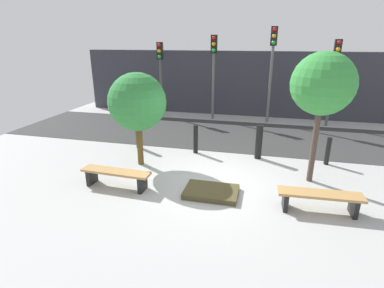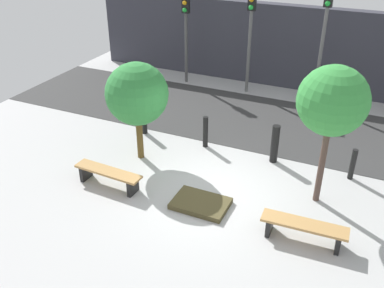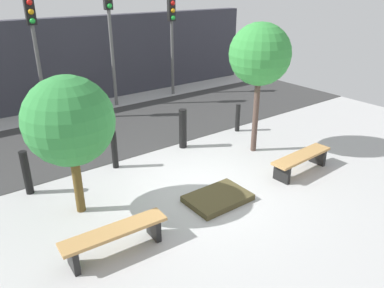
% 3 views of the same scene
% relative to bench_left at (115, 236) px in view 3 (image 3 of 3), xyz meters
% --- Properties ---
extents(ground_plane, '(18.00, 18.00, 0.00)m').
position_rel_bench_left_xyz_m(ground_plane, '(2.44, 0.75, -0.33)').
color(ground_plane, '#B0B0B0').
extents(road_strip, '(18.00, 4.07, 0.01)m').
position_rel_bench_left_xyz_m(road_strip, '(2.44, 5.18, -0.33)').
color(road_strip, '#363636').
rests_on(road_strip, ground).
extents(building_facade, '(16.20, 0.50, 3.09)m').
position_rel_bench_left_xyz_m(building_facade, '(2.44, 8.74, 1.21)').
color(building_facade, '#33333D').
rests_on(building_facade, ground).
extents(bench_left, '(1.83, 0.48, 0.46)m').
position_rel_bench_left_xyz_m(bench_left, '(0.00, 0.00, 0.00)').
color(bench_left, black).
rests_on(bench_left, ground).
extents(bench_right, '(1.81, 0.50, 0.46)m').
position_rel_bench_left_xyz_m(bench_right, '(4.88, 0.00, -0.00)').
color(bench_right, black).
rests_on(bench_right, ground).
extents(planter_bed, '(1.30, 0.90, 0.13)m').
position_rel_bench_left_xyz_m(planter_bed, '(2.44, 0.20, -0.27)').
color(planter_bed, '#484025').
rests_on(planter_bed, ground).
extents(tree_behind_left_bench, '(1.67, 1.67, 2.76)m').
position_rel_bench_left_xyz_m(tree_behind_left_bench, '(0.00, 1.58, 1.58)').
color(tree_behind_left_bench, brown).
rests_on(tree_behind_left_bench, ground).
extents(tree_behind_right_bench, '(1.54, 1.54, 3.37)m').
position_rel_bench_left_xyz_m(tree_behind_right_bench, '(4.88, 1.58, 2.25)').
color(tree_behind_right_bench, '#4C3A32').
rests_on(tree_behind_right_bench, ground).
extents(bollard_far_left, '(0.17, 0.17, 0.99)m').
position_rel_bench_left_xyz_m(bollard_far_left, '(-0.64, 2.90, 0.16)').
color(bollard_far_left, black).
rests_on(bollard_far_left, ground).
extents(bollard_left, '(0.15, 0.15, 0.95)m').
position_rel_bench_left_xyz_m(bollard_left, '(1.41, 2.90, 0.14)').
color(bollard_left, black).
rests_on(bollard_left, ground).
extents(bollard_center, '(0.21, 0.21, 1.10)m').
position_rel_bench_left_xyz_m(bollard_center, '(3.47, 2.90, 0.22)').
color(bollard_center, black).
rests_on(bollard_center, ground).
extents(bollard_right, '(0.14, 0.14, 0.86)m').
position_rel_bench_left_xyz_m(bollard_right, '(5.52, 2.90, 0.09)').
color(bollard_right, black).
rests_on(bollard_right, ground).
extents(traffic_light_mid_west, '(0.28, 0.27, 3.80)m').
position_rel_bench_left_xyz_m(traffic_light_mid_west, '(1.17, 7.50, 2.29)').
color(traffic_light_mid_west, '#5A5A5A').
rests_on(traffic_light_mid_west, ground).
extents(traffic_light_mid_east, '(0.28, 0.27, 4.13)m').
position_rel_bench_left_xyz_m(traffic_light_mid_east, '(3.71, 7.50, 2.50)').
color(traffic_light_mid_east, '#606060').
rests_on(traffic_light_mid_east, ground).
extents(traffic_light_east, '(0.28, 0.27, 3.62)m').
position_rel_bench_left_xyz_m(traffic_light_east, '(6.26, 7.50, 2.17)').
color(traffic_light_east, '#575757').
rests_on(traffic_light_east, ground).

